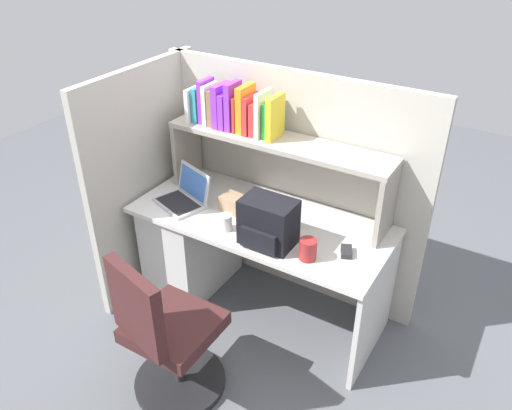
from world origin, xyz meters
The scene contains 13 objects.
ground_plane centered at (0.00, 0.00, 0.00)m, with size 8.00×8.00×0.00m, color #595B60.
desk centered at (-0.39, 0.00, 0.40)m, with size 1.60×0.70×0.73m.
cubicle_partition_rear centered at (0.00, 0.38, 0.78)m, with size 1.84×0.05×1.55m, color #B2ADA0.
cubicle_partition_left centered at (-0.85, -0.05, 0.78)m, with size 0.05×1.06×1.55m, color #B2ADA0.
overhead_hutch centered at (0.00, 0.20, 1.08)m, with size 1.44×0.28×0.45m.
reference_books_on_shelf centered at (-0.31, 0.20, 1.31)m, with size 0.62×0.19×0.29m.
laptop centered at (-0.50, -0.09, 0.78)m, with size 0.38×0.34×0.22m.
backpack centered at (0.17, -0.20, 0.86)m, with size 0.30×0.23×0.27m.
computer_mouse centered at (0.59, -0.07, 0.75)m, with size 0.06×0.10×0.03m, color #262628.
paper_cup centered at (-0.11, -0.21, 0.78)m, with size 0.08×0.08×0.10m, color white.
tissue_box centered at (-0.15, -0.01, 0.78)m, with size 0.22×0.12×0.10m, color #9E7F60.
snack_canister centered at (0.43, -0.21, 0.79)m, with size 0.10×0.10×0.12m, color maroon.
office_chair centered at (-0.08, -0.84, 0.39)m, with size 0.52×0.53×0.93m.
Camera 1 is at (1.34, -2.25, 2.43)m, focal length 35.90 mm.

